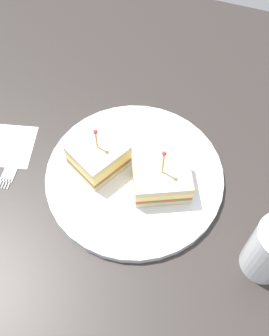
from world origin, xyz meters
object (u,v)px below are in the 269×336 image
Objects in this scene: sandwich_half_front at (100,153)px; plate at (134,176)px; sandwich_half_back at (161,179)px; fork at (12,166)px; napkin at (10,146)px.

plate is at bearing 175.45° from sandwich_half_front.
sandwich_half_back reaches higher than fork.
sandwich_half_back reaches higher than sandwich_half_front.
napkin is (23.29, 0.90, -0.62)cm from plate.
sandwich_half_back is 26.29cm from fork.
plate is 23.31cm from napkin.
fork is (20.91, 4.67, -0.52)cm from plate.
plate is 21.43cm from fork.
sandwich_half_front is 0.90× the size of fork.
plate is 7.10cm from sandwich_half_front.
napkin is at bearing -57.78° from fork.
sandwich_half_front reaches higher than napkin.
sandwich_half_back is at bearing 173.54° from sandwich_half_front.
napkin is (28.13, 0.14, -3.63)cm from sandwich_half_back.
fork is (25.75, 3.91, -3.53)cm from sandwich_half_back.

